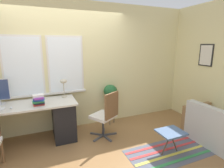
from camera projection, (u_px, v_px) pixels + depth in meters
name	position (u px, v px, depth m)	size (l,w,h in m)	color
ground_plane	(78.00, 143.00, 3.29)	(14.00, 14.00, 0.00)	olive
wall_back_with_window	(67.00, 67.00, 3.68)	(9.00, 0.12, 2.70)	beige
wall_right_with_picture	(198.00, 65.00, 4.08)	(0.08, 9.00, 2.70)	beige
desk	(15.00, 125.00, 3.12)	(2.16, 0.69, 0.77)	beige
mouse	(11.00, 108.00, 2.90)	(0.04, 0.06, 0.03)	silver
desk_lamp	(63.00, 83.00, 3.51)	(0.14, 0.14, 0.37)	#BCB299
book_stack	(39.00, 100.00, 3.07)	(0.21, 0.20, 0.19)	red
office_chair_swivel	(106.00, 114.00, 3.40)	(0.57, 0.58, 0.95)	#47474C
couch_loveseat	(217.00, 130.00, 3.24)	(0.73, 1.13, 0.75)	beige
plant_stand	(110.00, 104.00, 4.03)	(0.22, 0.22, 0.56)	#333338
potted_plant	(110.00, 91.00, 3.96)	(0.31, 0.31, 0.37)	brown
floor_rug_striped	(170.00, 152.00, 3.02)	(1.51, 0.71, 0.01)	#565B6B
folding_stool	(171.00, 133.00, 2.92)	(0.43, 0.36, 0.41)	slate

